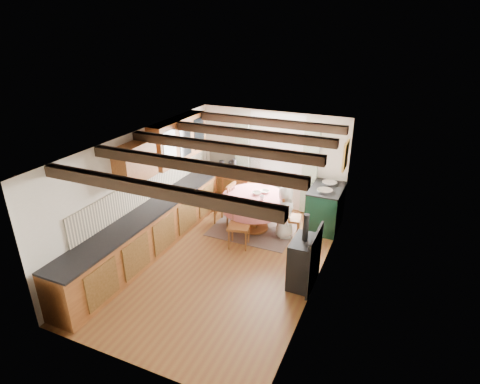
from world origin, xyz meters
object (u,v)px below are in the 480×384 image
at_px(dining_table, 254,213).
at_px(cup, 262,198).
at_px(chair_left, 224,203).
at_px(chair_right, 292,216).
at_px(aga_range, 325,207).
at_px(chair_near, 239,225).
at_px(child_far, 267,193).
at_px(cast_iron_stove, 304,250).
at_px(child_right, 285,212).

height_order(dining_table, cup, cup).
relative_size(chair_left, chair_right, 1.05).
bearing_deg(aga_range, chair_left, -161.20).
height_order(chair_near, chair_left, chair_left).
distance_m(chair_right, child_far, 1.14).
bearing_deg(child_far, dining_table, 93.81).
bearing_deg(child_far, chair_near, 93.49).
xyz_separation_m(dining_table, chair_right, (0.85, 0.05, 0.06)).
height_order(dining_table, chair_right, chair_right).
relative_size(dining_table, aga_range, 1.30).
height_order(chair_near, cup, chair_near).
xyz_separation_m(chair_left, cast_iron_stove, (2.25, -1.50, 0.19)).
relative_size(aga_range, child_far, 0.95).
distance_m(dining_table, cast_iron_stove, 2.14).
relative_size(chair_right, aga_range, 0.90).
distance_m(chair_left, cast_iron_stove, 2.71).
relative_size(dining_table, chair_near, 1.38).
distance_m(aga_range, cast_iron_stove, 2.24).
bearing_deg(child_far, child_right, 134.85).
bearing_deg(dining_table, aga_range, 28.10).
height_order(chair_near, child_right, child_right).
distance_m(chair_left, chair_right, 1.58).
xyz_separation_m(chair_near, child_far, (0.02, 1.59, 0.06)).
height_order(chair_left, chair_right, chair_left).
distance_m(chair_right, cast_iron_stove, 1.68).
xyz_separation_m(dining_table, chair_near, (-0.01, -0.78, 0.08)).
bearing_deg(chair_right, chair_near, 124.94).
bearing_deg(chair_right, aga_range, -47.26).
relative_size(dining_table, cast_iron_stove, 1.00).
bearing_deg(cast_iron_stove, chair_left, 146.24).
relative_size(chair_left, cast_iron_stove, 0.73).
height_order(dining_table, chair_near, chair_near).
relative_size(chair_near, aga_range, 0.94).
height_order(chair_right, child_far, child_far).
distance_m(dining_table, chair_near, 0.79).
distance_m(chair_near, aga_range, 2.10).
relative_size(cast_iron_stove, cup, 13.83).
bearing_deg(chair_left, cup, 83.61).
bearing_deg(dining_table, cup, -29.17).
xyz_separation_m(chair_right, cast_iron_stove, (0.67, -1.53, 0.21)).
bearing_deg(chair_near, cup, 56.66).
bearing_deg(chair_left, cast_iron_stove, 58.99).
distance_m(chair_right, child_right, 0.19).
bearing_deg(chair_right, child_right, 107.11).
bearing_deg(child_right, chair_left, 70.06).
bearing_deg(cup, chair_near, -110.76).
height_order(chair_near, cast_iron_stove, cast_iron_stove).
distance_m(cast_iron_stove, cup, 1.87).
height_order(child_right, cup, child_right).
bearing_deg(dining_table, chair_near, -90.91).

